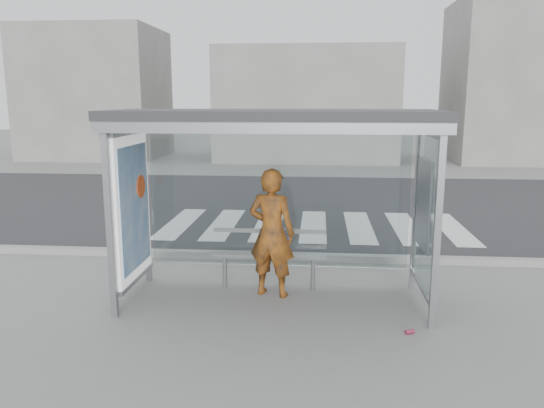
{
  "coord_description": "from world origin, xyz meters",
  "views": [
    {
      "loc": [
        0.58,
        -6.93,
        2.76
      ],
      "look_at": [
        -0.04,
        0.2,
        1.34
      ],
      "focal_mm": 35.0,
      "sensor_mm": 36.0,
      "label": 1
    }
  ],
  "objects": [
    {
      "name": "road",
      "position": [
        0.0,
        7.0,
        0.0
      ],
      "size": [
        30.0,
        10.0,
        0.01
      ],
      "primitive_type": "cube",
      "color": "#28272A",
      "rests_on": "ground"
    },
    {
      "name": "person",
      "position": [
        -0.05,
        0.25,
        0.92
      ],
      "size": [
        0.76,
        0.6,
        1.83
      ],
      "primitive_type": "imported",
      "rotation": [
        0.0,
        0.0,
        2.87
      ],
      "color": "orange",
      "rests_on": "ground"
    },
    {
      "name": "crosswalk",
      "position": [
        0.5,
        4.5,
        0.0
      ],
      "size": [
        6.55,
        3.0,
        0.0
      ],
      "color": "silver",
      "rests_on": "ground"
    },
    {
      "name": "building_center",
      "position": [
        0.0,
        18.0,
        2.5
      ],
      "size": [
        8.0,
        5.0,
        5.0
      ],
      "primitive_type": "cube",
      "color": "slate",
      "rests_on": "ground"
    },
    {
      "name": "curb",
      "position": [
        0.0,
        1.95,
        0.06
      ],
      "size": [
        30.0,
        0.18,
        0.12
      ],
      "primitive_type": "cube",
      "color": "gray",
      "rests_on": "ground"
    },
    {
      "name": "building_left",
      "position": [
        -10.0,
        18.0,
        3.0
      ],
      "size": [
        6.0,
        5.0,
        6.0
      ],
      "primitive_type": "cube",
      "color": "slate",
      "rests_on": "ground"
    },
    {
      "name": "soda_can",
      "position": [
        1.7,
        -0.9,
        0.03
      ],
      "size": [
        0.12,
        0.1,
        0.06
      ],
      "primitive_type": "cylinder",
      "rotation": [
        0.0,
        1.57,
        0.4
      ],
      "color": "#C13964",
      "rests_on": "ground"
    },
    {
      "name": "ground",
      "position": [
        0.0,
        0.0,
        0.0
      ],
      "size": [
        80.0,
        80.0,
        0.0
      ],
      "primitive_type": "plane",
      "color": "slate",
      "rests_on": "ground"
    },
    {
      "name": "bench",
      "position": [
        -0.12,
        0.52,
        0.52
      ],
      "size": [
        1.68,
        0.28,
        0.87
      ],
      "color": "slate",
      "rests_on": "ground"
    },
    {
      "name": "bus_shelter",
      "position": [
        -0.37,
        0.06,
        1.98
      ],
      "size": [
        4.25,
        1.65,
        2.62
      ],
      "color": "gray",
      "rests_on": "ground"
    },
    {
      "name": "building_right",
      "position": [
        9.0,
        18.0,
        3.5
      ],
      "size": [
        5.0,
        5.0,
        7.0
      ],
      "primitive_type": "cube",
      "color": "slate",
      "rests_on": "ground"
    }
  ]
}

